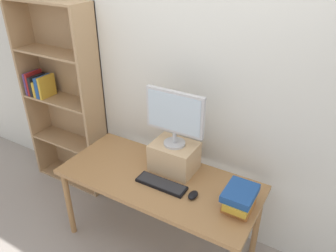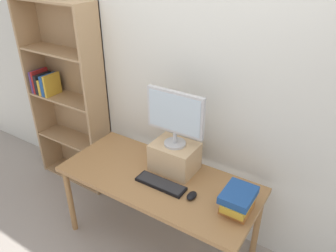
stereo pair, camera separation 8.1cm
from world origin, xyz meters
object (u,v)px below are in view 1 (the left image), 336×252
desk (159,185)px  riser_box (174,157)px  keyboard (161,184)px  computer_mouse (193,195)px  book_stack (240,199)px  bookshelf_unit (62,98)px  computer_monitor (175,115)px

desk → riser_box: bearing=74.6°
keyboard → riser_box: bearing=95.0°
computer_mouse → book_stack: (0.32, 0.06, 0.07)m
keyboard → book_stack: size_ratio=1.47×
desk → book_stack: 0.68m
computer_mouse → book_stack: book_stack is taller
bookshelf_unit → riser_box: size_ratio=5.45×
desk → bookshelf_unit: (-1.34, 0.33, 0.33)m
bookshelf_unit → riser_box: bearing=-6.6°
riser_box → computer_mouse: 0.38m
riser_box → keyboard: riser_box is taller
keyboard → book_stack: book_stack is taller
riser_box → book_stack: bearing=-15.7°
computer_monitor → computer_mouse: 0.60m
riser_box → book_stack: (0.61, -0.17, -0.03)m
bookshelf_unit → computer_monitor: bearing=-6.6°
keyboard → desk: bearing=134.3°
computer_mouse → book_stack: bearing=10.3°
book_stack → keyboard: bearing=-174.0°
bookshelf_unit → book_stack: (2.00, -0.33, -0.18)m
desk → riser_box: riser_box is taller
desk → book_stack: (0.66, -0.01, 0.15)m
desk → keyboard: 0.12m
desk → keyboard: (0.07, -0.07, 0.08)m
bookshelf_unit → computer_monitor: bookshelf_unit is taller
riser_box → computer_monitor: size_ratio=0.73×
desk → bookshelf_unit: 1.42m
riser_box → desk: bearing=-105.4°
riser_box → computer_monitor: (0.00, -0.00, 0.37)m
desk → bookshelf_unit: size_ratio=0.83×
computer_monitor → book_stack: bearing=-15.6°
computer_mouse → riser_box: bearing=141.2°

